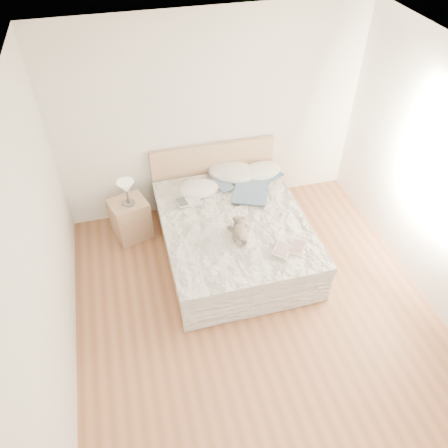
{
  "coord_description": "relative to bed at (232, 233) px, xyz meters",
  "views": [
    {
      "loc": [
        -1.12,
        -2.64,
        4.12
      ],
      "look_at": [
        -0.15,
        1.05,
        0.62
      ],
      "focal_mm": 35.0,
      "sensor_mm": 36.0,
      "label": 1
    }
  ],
  "objects": [
    {
      "name": "bed",
      "position": [
        0.0,
        0.0,
        0.0
      ],
      "size": [
        1.72,
        2.14,
        1.0
      ],
      "color": "tan",
      "rests_on": "floor"
    },
    {
      "name": "pillow_left",
      "position": [
        -0.3,
        0.57,
        0.33
      ],
      "size": [
        0.55,
        0.39,
        0.16
      ],
      "primitive_type": "ellipsoid",
      "rotation": [
        0.0,
        0.0,
        0.05
      ],
      "color": "white",
      "rests_on": "bed"
    },
    {
      "name": "wall_back",
      "position": [
        0.0,
        1.06,
        1.04
      ],
      "size": [
        4.0,
        0.02,
        2.7
      ],
      "primitive_type": "cube",
      "color": "white",
      "rests_on": "ground"
    },
    {
      "name": "teddy_bear",
      "position": [
        -0.04,
        -0.42,
        0.34
      ],
      "size": [
        0.28,
        0.36,
        0.17
      ],
      "primitive_type": null,
      "rotation": [
        0.0,
        0.0,
        -0.18
      ],
      "color": "#6C6051",
      "rests_on": "bed"
    },
    {
      "name": "ceiling",
      "position": [
        0.0,
        -1.19,
        2.39
      ],
      "size": [
        4.0,
        4.5,
        0.0
      ],
      "primitive_type": "cube",
      "color": "silver",
      "rests_on": "ground"
    },
    {
      "name": "childrens_book",
      "position": [
        0.46,
        -0.73,
        0.32
      ],
      "size": [
        0.44,
        0.43,
        0.02
      ],
      "primitive_type": "cube",
      "rotation": [
        0.0,
        0.0,
        -0.69
      ],
      "color": "beige",
      "rests_on": "bed"
    },
    {
      "name": "table_lamp",
      "position": [
        -1.2,
        0.6,
        0.5
      ],
      "size": [
        0.28,
        0.28,
        0.34
      ],
      "color": "#524D47",
      "rests_on": "nightstand"
    },
    {
      "name": "pillow_right",
      "position": [
        0.62,
        0.75,
        0.33
      ],
      "size": [
        0.63,
        0.49,
        0.17
      ],
      "primitive_type": "ellipsoid",
      "rotation": [
        0.0,
        0.0,
        0.2
      ],
      "color": "white",
      "rests_on": "bed"
    },
    {
      "name": "photo_book",
      "position": [
        -0.48,
        0.36,
        0.32
      ],
      "size": [
        0.34,
        0.27,
        0.02
      ],
      "primitive_type": "cube",
      "rotation": [
        0.0,
        0.0,
        0.19
      ],
      "color": "white",
      "rests_on": "bed"
    },
    {
      "name": "pillow_middle",
      "position": [
        0.23,
        0.81,
        0.33
      ],
      "size": [
        0.8,
        0.69,
        0.2
      ],
      "primitive_type": "ellipsoid",
      "rotation": [
        0.0,
        0.0,
        -0.39
      ],
      "color": "white",
      "rests_on": "bed"
    },
    {
      "name": "nightstand",
      "position": [
        -1.22,
        0.63,
        -0.03
      ],
      "size": [
        0.55,
        0.52,
        0.56
      ],
      "primitive_type": "cube",
      "rotation": [
        0.0,
        0.0,
        0.3
      ],
      "color": "tan",
      "rests_on": "floor"
    },
    {
      "name": "wall_left",
      "position": [
        -2.0,
        -1.19,
        1.04
      ],
      "size": [
        0.02,
        4.5,
        2.7
      ],
      "primitive_type": "cube",
      "color": "white",
      "rests_on": "ground"
    },
    {
      "name": "floor",
      "position": [
        0.0,
        -1.19,
        -0.31
      ],
      "size": [
        4.0,
        4.5,
        0.0
      ],
      "primitive_type": "cube",
      "color": "brown",
      "rests_on": "ground"
    },
    {
      "name": "window",
      "position": [
        1.99,
        -0.89,
        1.14
      ],
      "size": [
        0.02,
        1.3,
        1.1
      ],
      "primitive_type": "cube",
      "color": "white",
      "rests_on": "wall_right"
    },
    {
      "name": "blouse",
      "position": [
        0.36,
        0.41,
        0.32
      ],
      "size": [
        0.91,
        0.93,
        0.03
      ],
      "primitive_type": null,
      "rotation": [
        0.0,
        0.0,
        -0.41
      ],
      "color": "#354C69",
      "rests_on": "bed"
    }
  ]
}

